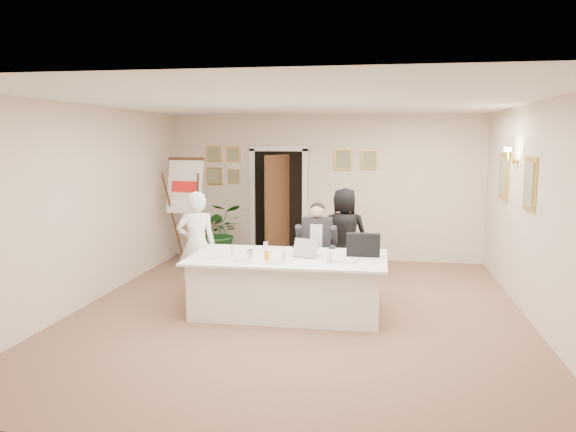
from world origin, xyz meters
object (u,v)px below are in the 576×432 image
Objects in this scene: seated_man at (317,248)px; laptop at (307,246)px; paper_stack at (344,260)px; steel_jug at (250,254)px; laptop_bag at (363,245)px; standing_man at (196,245)px; conference_table at (288,284)px; flip_chart at (189,217)px; potted_palm at (219,232)px; oj_glass at (267,256)px; standing_woman at (344,235)px.

seated_man is 3.94× the size of laptop.
steel_jug is (-1.23, -0.01, 0.04)m from paper_stack.
steel_jug is (-1.46, -0.37, -0.10)m from laptop_bag.
standing_man reaches higher than laptop.
flip_chart is (-2.27, 2.52, 0.51)m from conference_table.
steel_jug is at bearing -156.71° from conference_table.
conference_table is 2.33× the size of potted_palm.
laptop is (1.70, -0.49, 0.13)m from standing_man.
oj_glass is (2.05, -2.85, -0.06)m from flip_chart.
seated_man is at bearing 75.11° from conference_table.
conference_table is at bearing -148.84° from laptop.
paper_stack is 2.38× the size of oj_glass.
steel_jug reaches higher than conference_table.
laptop_bag reaches higher than oj_glass.
conference_table is 1.10m from seated_man.
paper_stack is at bearing -121.56° from laptop_bag.
seated_man is 1.14m from laptop_bag.
paper_stack is at bearing 83.46° from standing_woman.
conference_table is 0.88m from paper_stack.
oj_glass reaches higher than paper_stack.
oj_glass is at bearing -123.26° from conference_table.
conference_table is 7.33× the size of laptop.
paper_stack is 0.99m from oj_glass.
laptop_bag is (0.99, 0.17, 0.54)m from conference_table.
laptop_bag is at bearing -45.51° from potted_palm.
conference_table is 0.58m from laptop.
flip_chart is 0.77m from potted_palm.
laptop_bag is (0.36, -1.65, 0.15)m from standing_woman.
conference_table is 0.60m from oj_glass.
paper_stack is (0.13, -2.01, 0.01)m from standing_woman.
potted_palm is 4.09m from laptop_bag.
oj_glass is (-0.98, -0.14, 0.05)m from paper_stack.
paper_stack is at bearing 7.93° from oj_glass.
seated_man is at bearing 55.04° from standing_woman.
oj_glass is at bearing -117.60° from seated_man.
standing_man is at bearing 159.36° from conference_table.
laptop_bag is at bearing 22.37° from oj_glass.
standing_woman is at bearing 93.72° from paper_stack.
standing_woman is at bearing 61.30° from steel_jug.
standing_man reaches higher than potted_palm.
potted_palm is at bearing -37.03° from standing_woman.
steel_jug is at bearing -128.89° from seated_man.
steel_jug is at bearing -141.52° from laptop.
standing_woman is 1.38× the size of potted_palm.
laptop_bag is (3.26, -2.35, 0.03)m from flip_chart.
standing_woman reaches higher than laptop.
flip_chart is at bearing 132.00° from conference_table.
paper_stack is 2.82× the size of steel_jug.
standing_man is 1.02× the size of standing_woman.
oj_glass is at bearing -172.07° from paper_stack.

